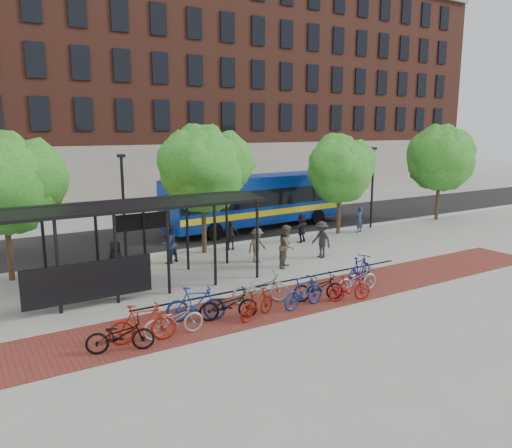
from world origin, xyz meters
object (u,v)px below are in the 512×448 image
lamp_post_right (372,185)px  bike_11 (359,270)px  bus_shelter (126,215)px  bike_8 (318,287)px  bus (257,198)px  pedestrian_0 (115,259)px  pedestrian_9 (321,240)px  tree_b (204,166)px  pedestrian_5 (302,228)px  pedestrian_8 (287,246)px  pedestrian_2 (169,244)px  bike_0 (120,335)px  tree_a (5,180)px  bike_6 (261,288)px  bike_3 (196,304)px  tree_d (441,155)px  pedestrian_7 (359,219)px  bike_2 (174,320)px  bike_4 (229,305)px  pedestrian_3 (257,245)px  bike_1 (143,323)px  bike_5 (257,304)px  bike_10 (357,279)px  pedestrian_4 (230,235)px  lamp_post_left (124,205)px  bike_9 (350,288)px  bike_7 (304,292)px  tree_c (341,167)px

lamp_post_right → bike_11: size_ratio=2.61×
bus_shelter → bike_8: size_ratio=5.41×
bus_shelter → bus: (10.76, 7.70, -1.07)m
pedestrian_0 → pedestrian_9: 9.81m
tree_b → pedestrian_5: tree_b is taller
pedestrian_8 → pedestrian_2: bearing=103.3°
bike_0 → tree_a: bearing=26.7°
bike_6 → bus_shelter: bearing=55.7°
bus → bike_3: (-9.93, -12.18, -1.34)m
tree_d → pedestrian_7: bearing=-176.6°
tree_d → bike_2: size_ratio=3.36×
bike_4 → pedestrian_8: size_ratio=1.01×
tree_d → pedestrian_9: tree_d is taller
bike_3 → bike_11: size_ratio=1.00×
bike_3 → pedestrian_3: 7.67m
bike_6 → pedestrian_2: bearing=20.9°
tree_d → bike_0: 27.19m
tree_d → bike_1: size_ratio=3.27×
bike_5 → bike_10: (4.75, 0.23, 0.00)m
bike_6 → pedestrian_4: 8.39m
bike_1 → bike_6: 4.93m
lamp_post_right → pedestrian_2: lamp_post_right is taller
tree_b → lamp_post_left: (-4.10, 0.25, -1.71)m
bike_9 → pedestrian_8: pedestrian_8 is taller
pedestrian_5 → pedestrian_9: bearing=44.0°
bike_9 → bike_10: 1.09m
bus_shelter → bike_0: bus_shelter is taller
pedestrian_0 → pedestrian_8: bearing=-40.1°
bike_4 → bike_6: size_ratio=0.92×
lamp_post_left → bike_7: lamp_post_left is taller
pedestrian_5 → bike_1: bearing=9.3°
tree_b → pedestrian_4: (1.38, -0.14, -3.69)m
tree_c → tree_a: bearing=180.0°
bike_4 → lamp_post_right: bearing=-41.7°
tree_c → pedestrian_5: 4.75m
bike_8 → pedestrian_2: bearing=37.3°
bike_0 → bike_4: bike_4 is taller
bus → bike_8: bus is taller
bus → pedestrian_8: size_ratio=6.40×
bus_shelter → pedestrian_3: (6.44, 0.75, -2.17)m
bike_5 → pedestrian_9: bearing=-72.6°
bus → bike_7: (-6.13, -13.03, -1.36)m
bike_10 → bike_0: bearing=91.3°
pedestrian_3 → pedestrian_8: (0.73, -1.42, 0.16)m
bus → pedestrian_3: (-4.32, -6.96, -1.10)m
bike_5 → pedestrian_5: pedestrian_5 is taller
bike_5 → pedestrian_7: bearing=-74.9°
lamp_post_right → bike_8: 14.95m
tree_c → pedestrian_8: tree_c is taller
bike_2 → pedestrian_7: bearing=-60.0°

